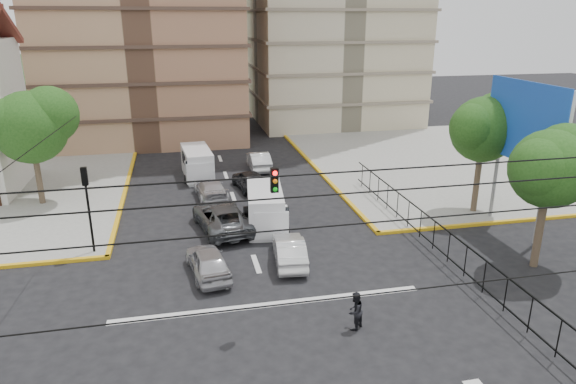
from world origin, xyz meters
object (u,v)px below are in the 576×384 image
object	(u,v)px
traffic_light_nw	(87,196)
car_silver_front_left	(208,262)
van_right_lane	(266,210)
van_left_lane	(197,164)
pedestrian_crosswalk	(355,311)
car_white_front_right	(289,250)

from	to	relation	value
traffic_light_nw	car_silver_front_left	world-z (taller)	traffic_light_nw
traffic_light_nw	van_right_lane	xyz separation A→B (m)	(9.05, 1.63, -2.05)
traffic_light_nw	van_right_lane	bearing A→B (deg)	10.21
van_left_lane	pedestrian_crosswalk	world-z (taller)	van_left_lane
van_left_lane	traffic_light_nw	bearing A→B (deg)	-120.42
car_silver_front_left	pedestrian_crosswalk	xyz separation A→B (m)	(5.16, -5.54, 0.09)
car_silver_front_left	car_white_front_right	xyz separation A→B (m)	(3.93, 0.46, -0.02)
van_right_lane	car_silver_front_left	bearing A→B (deg)	-118.20
van_left_lane	pedestrian_crosswalk	bearing A→B (deg)	-81.75
car_silver_front_left	car_white_front_right	size ratio (longest dim) A/B	1.00
van_right_lane	pedestrian_crosswalk	xyz separation A→B (m)	(1.59, -10.61, -0.30)
pedestrian_crosswalk	van_left_lane	bearing A→B (deg)	-116.33
van_right_lane	car_silver_front_left	distance (m)	6.21
van_left_lane	car_silver_front_left	xyz separation A→B (m)	(-0.24, -15.44, -0.36)
van_left_lane	pedestrian_crosswalk	distance (m)	21.56
traffic_light_nw	car_white_front_right	distance (m)	10.17
car_white_front_right	pedestrian_crosswalk	xyz separation A→B (m)	(1.24, -6.00, 0.11)
traffic_light_nw	van_left_lane	xyz separation A→B (m)	(5.72, 12.01, -2.07)
van_right_lane	van_left_lane	size ratio (longest dim) A/B	1.03
traffic_light_nw	car_white_front_right	size ratio (longest dim) A/B	1.10
van_right_lane	car_silver_front_left	xyz separation A→B (m)	(-3.57, -5.07, -0.38)
van_left_lane	pedestrian_crosswalk	size ratio (longest dim) A/B	3.19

